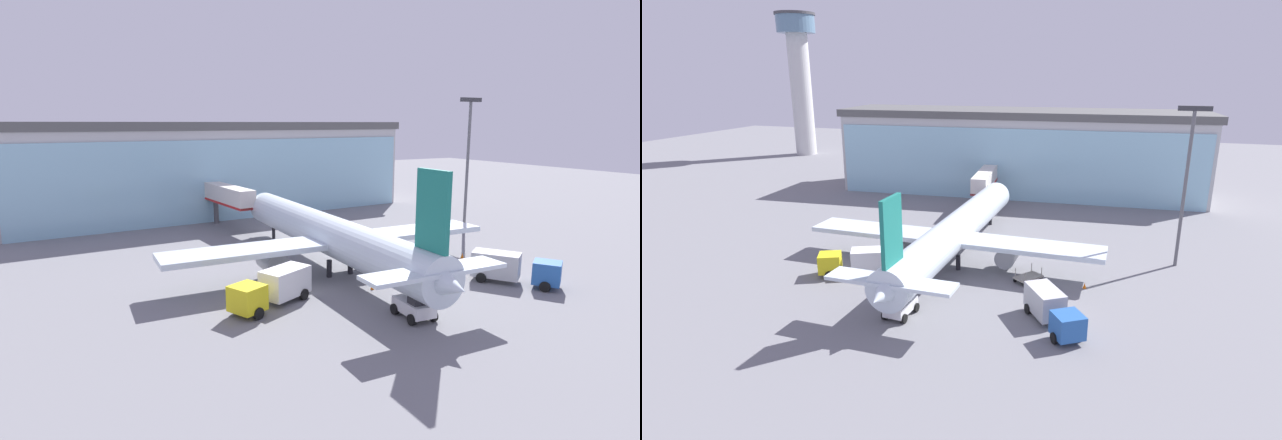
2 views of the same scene
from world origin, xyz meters
The scene contains 11 objects.
ground centered at (0.00, 0.00, 0.00)m, with size 240.00×240.00×0.00m, color slate.
terminal_building centered at (0.01, 41.14, 7.05)m, with size 61.79×17.83×14.10m.
jet_bridge centered at (-2.65, 28.21, 4.41)m, with size 3.40×12.29×5.79m.
apron_light_mast centered at (23.27, 11.44, 10.22)m, with size 3.20×0.40×17.02m.
airplane centered at (-0.01, 5.31, 3.40)m, with size 32.37×37.70×10.93m.
catering_truck centered at (-8.51, -1.02, 1.47)m, with size 7.55×5.04×2.65m.
fuel_truck centered at (12.13, -5.93, 1.47)m, with size 5.85×7.31×2.65m.
baggage_cart centered at (8.76, 2.26, 0.50)m, with size 2.94×3.20×1.50m.
pushback_tug centered at (-0.53, -8.30, 0.97)m, with size 2.38×3.33×2.30m.
safety_cone_nose centered at (0.38, -1.51, 0.28)m, with size 0.36×0.36×0.55m, color orange.
safety_cone_wingtip centered at (14.29, 2.33, 0.28)m, with size 0.36×0.36×0.55m, color orange.
Camera 1 is at (-22.73, -35.28, 13.97)m, focal length 28.00 mm.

